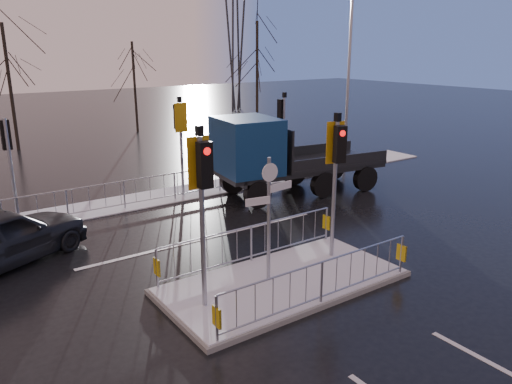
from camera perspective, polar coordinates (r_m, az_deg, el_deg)
ground at (r=12.56m, az=3.08°, el=-10.51°), size 120.00×120.00×0.00m
snow_verge at (r=19.56m, az=-12.61°, el=-0.86°), size 30.00×2.00×0.04m
lane_markings at (r=12.33m, az=4.05°, el=-11.06°), size 8.00×11.38×0.01m
traffic_island at (r=12.39m, az=3.04°, el=-8.90°), size 6.00×3.04×4.15m
far_kerb_fixtures at (r=18.95m, az=-11.38°, el=1.80°), size 18.00×0.65×3.83m
car_far_lane at (r=14.94m, az=-27.16°, el=-4.60°), size 5.01×3.65×1.58m
flatbed_truck at (r=19.19m, az=1.53°, el=4.29°), size 7.05×3.36×3.14m
tree_far_a at (r=31.20m, az=-26.59°, el=13.11°), size 3.75×3.75×7.08m
tree_far_b at (r=35.29m, az=-13.81°, el=13.46°), size 3.25×3.25×6.14m
tree_far_c at (r=36.43m, az=0.13°, el=15.50°), size 4.00×4.00×7.55m
street_lamp_right at (r=24.66m, az=10.67°, el=13.08°), size 1.25×0.18×8.00m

